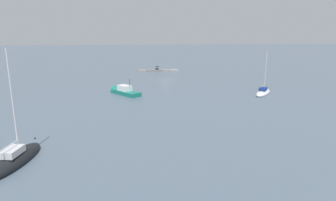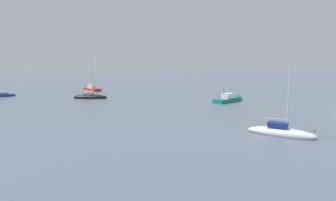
{
  "view_description": "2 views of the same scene",
  "coord_description": "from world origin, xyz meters",
  "px_view_note": "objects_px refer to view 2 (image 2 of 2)",
  "views": [
    {
      "loc": [
        10.16,
        77.24,
        12.51
      ],
      "look_at": [
        3.3,
        28.32,
        0.88
      ],
      "focal_mm": 30.61,
      "sensor_mm": 36.0,
      "label": 1
    },
    {
      "loc": [
        -47.05,
        38.58,
        8.1
      ],
      "look_at": [
        -6.29,
        33.43,
        2.79
      ],
      "focal_mm": 29.29,
      "sensor_mm": 36.0,
      "label": 2
    }
  ],
  "objects_px": {
    "motorboat_teal_mid": "(230,100)",
    "motorboat_red_far": "(91,89)",
    "sailboat_white_far": "(281,132)",
    "sailboat_navy_mid": "(1,95)",
    "sailboat_black_near": "(90,97)"
  },
  "relations": [
    {
      "from": "motorboat_teal_mid",
      "to": "motorboat_red_far",
      "type": "distance_m",
      "value": 46.86
    },
    {
      "from": "sailboat_white_far",
      "to": "sailboat_navy_mid",
      "type": "bearing_deg",
      "value": -92.11
    },
    {
      "from": "motorboat_teal_mid",
      "to": "sailboat_white_far",
      "type": "bearing_deg",
      "value": -44.59
    },
    {
      "from": "sailboat_white_far",
      "to": "motorboat_red_far",
      "type": "relative_size",
      "value": 1.34
    },
    {
      "from": "sailboat_navy_mid",
      "to": "motorboat_red_far",
      "type": "bearing_deg",
      "value": -86.95
    },
    {
      "from": "sailboat_navy_mid",
      "to": "sailboat_white_far",
      "type": "distance_m",
      "value": 68.52
    },
    {
      "from": "sailboat_navy_mid",
      "to": "motorboat_teal_mid",
      "type": "xyz_separation_m",
      "value": [
        -16.73,
        -55.21,
        0.12
      ]
    },
    {
      "from": "sailboat_navy_mid",
      "to": "motorboat_red_far",
      "type": "height_order",
      "value": "sailboat_navy_mid"
    },
    {
      "from": "sailboat_black_near",
      "to": "sailboat_navy_mid",
      "type": "relative_size",
      "value": 1.2
    },
    {
      "from": "sailboat_black_near",
      "to": "motorboat_red_far",
      "type": "bearing_deg",
      "value": -160.8
    },
    {
      "from": "sailboat_black_near",
      "to": "sailboat_white_far",
      "type": "height_order",
      "value": "sailboat_black_near"
    },
    {
      "from": "sailboat_white_far",
      "to": "motorboat_teal_mid",
      "type": "relative_size",
      "value": 1.22
    },
    {
      "from": "sailboat_black_near",
      "to": "sailboat_white_far",
      "type": "distance_m",
      "value": 48.0
    },
    {
      "from": "sailboat_black_near",
      "to": "motorboat_teal_mid",
      "type": "distance_m",
      "value": 33.42
    },
    {
      "from": "motorboat_teal_mid",
      "to": "motorboat_red_far",
      "type": "xyz_separation_m",
      "value": [
        31.47,
        34.72,
        -0.03
      ]
    }
  ]
}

